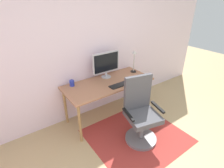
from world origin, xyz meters
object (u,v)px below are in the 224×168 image
Objects in this scene: keyboard at (121,84)px; cell_phone at (142,76)px; computer_mouse at (133,80)px; office_chair at (141,115)px; monitor at (106,63)px; desk_lamp at (134,59)px; coffee_cup at (72,83)px; desk at (108,86)px.

cell_phone is at bearing 3.36° from keyboard.
office_chair is at bearing -119.79° from computer_mouse.
keyboard is 0.62m from office_chair.
keyboard reaches higher than cell_phone.
monitor is 3.83× the size of cell_phone.
computer_mouse is (0.30, -0.41, -0.25)m from monitor.
desk_lamp is (0.27, 0.30, 0.25)m from computer_mouse.
coffee_cup is 0.10× the size of office_chair.
desk_lamp is 0.42× the size of office_chair.
coffee_cup reaches higher than cell_phone.
office_chair is (0.08, -0.75, -0.22)m from desk.
office_chair reaches higher than computer_mouse.
keyboard reaches higher than desk.
office_chair is (-0.31, -0.55, -0.30)m from computer_mouse.
computer_mouse reaches higher than keyboard.
desk is 0.40m from monitor.
cell_phone is at bearing 5.94° from computer_mouse.
cell_phone is 0.13× the size of office_chair.
desk_lamp reaches higher than cell_phone.
cell_phone is at bearing -15.29° from desk.
cell_phone is (0.25, 0.03, -0.01)m from computer_mouse.
office_chair is (-0.04, -0.54, -0.30)m from keyboard.
cell_phone is at bearing -18.98° from coffee_cup.
computer_mouse reaches higher than cell_phone.
keyboard is 0.53m from cell_phone.
office_chair is at bearing -93.96° from keyboard.
monitor is 0.49m from keyboard.
desk is at bearing -171.87° from desk_lamp.
office_chair reaches higher than keyboard.
coffee_cup is at bearing 157.01° from desk.
office_chair is at bearing -106.58° from cell_phone.
desk is 0.45m from computer_mouse.
office_chair is (0.65, -0.99, -0.34)m from coffee_cup.
keyboard is at bearing -148.57° from cell_phone.
monitor is 1.25× the size of keyboard.
computer_mouse reaches higher than desk.
coffee_cup is (-0.96, 0.44, 0.03)m from computer_mouse.
computer_mouse is at bearing -27.27° from desk.
desk is 1.49× the size of office_chair.
monitor reaches higher than keyboard.
coffee_cup is at bearing 173.22° from desk_lamp.
desk is at bearing 152.73° from computer_mouse.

